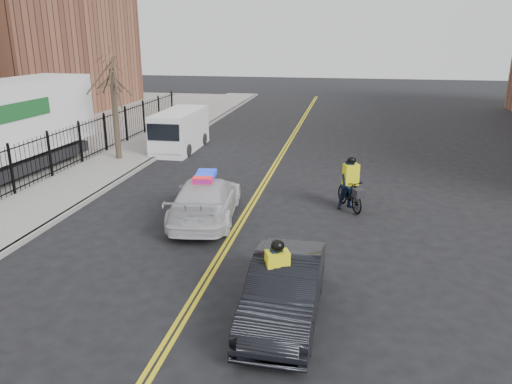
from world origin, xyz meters
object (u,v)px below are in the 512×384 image
object	(u,v)px
dark_sedan	(285,289)
cyclist_near	(277,292)
cargo_van	(179,131)
police_cruiser	(206,199)
cyclist_far	(350,189)

from	to	relation	value
dark_sedan	cyclist_near	bearing A→B (deg)	-157.15
cargo_van	cyclist_near	xyz separation A→B (m)	(7.51, -15.40, -0.36)
dark_sedan	cargo_van	size ratio (longest dim) A/B	0.84
police_cruiser	dark_sedan	distance (m)	6.50
police_cruiser	cargo_van	distance (m)	10.69
police_cruiser	dark_sedan	size ratio (longest dim) A/B	1.22
cyclist_far	cyclist_near	bearing A→B (deg)	-126.71
cargo_van	cyclist_near	size ratio (longest dim) A/B	2.47
cyclist_near	cyclist_far	xyz separation A→B (m)	(1.48, 7.54, 0.11)
cargo_van	cyclist_far	size ratio (longest dim) A/B	2.54
cyclist_far	cargo_van	bearing A→B (deg)	113.22
dark_sedan	cargo_van	world-z (taller)	cargo_van
police_cruiser	cyclist_near	bearing A→B (deg)	112.80
police_cruiser	cyclist_far	distance (m)	5.08
police_cruiser	dark_sedan	bearing A→B (deg)	114.24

